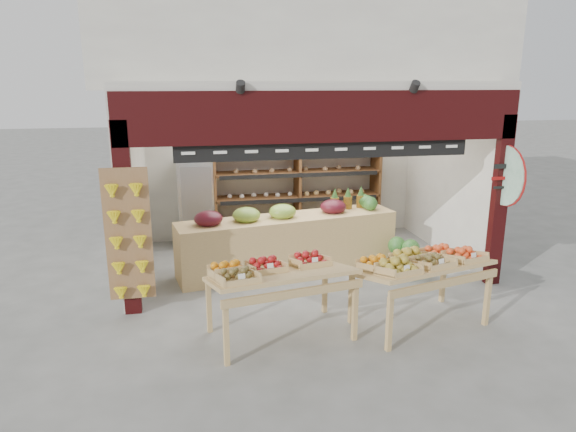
{
  "coord_description": "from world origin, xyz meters",
  "views": [
    {
      "loc": [
        -1.93,
        -7.93,
        3.12
      ],
      "look_at": [
        -0.39,
        -0.2,
        1.04
      ],
      "focal_mm": 32.0,
      "sensor_mm": 36.0,
      "label": 1
    }
  ],
  "objects_px": {
    "back_shelving": "(297,178)",
    "display_table_left": "(270,273)",
    "display_table_right": "(421,264)",
    "cardboard_stack": "(233,255)",
    "mid_counter": "(287,241)",
    "watermelon_pile": "(407,260)",
    "refrigerator": "(197,202)"
  },
  "relations": [
    {
      "from": "cardboard_stack",
      "to": "display_table_left",
      "type": "relative_size",
      "value": 0.54
    },
    {
      "from": "cardboard_stack",
      "to": "display_table_left",
      "type": "xyz_separation_m",
      "value": [
        0.24,
        -2.47,
        0.58
      ]
    },
    {
      "from": "back_shelving",
      "to": "mid_counter",
      "type": "distance_m",
      "value": 1.99
    },
    {
      "from": "display_table_right",
      "to": "watermelon_pile",
      "type": "height_order",
      "value": "display_table_right"
    },
    {
      "from": "display_table_left",
      "to": "back_shelving",
      "type": "bearing_deg",
      "value": 72.98
    },
    {
      "from": "display_table_right",
      "to": "cardboard_stack",
      "type": "bearing_deg",
      "value": 131.11
    },
    {
      "from": "back_shelving",
      "to": "watermelon_pile",
      "type": "bearing_deg",
      "value": -59.21
    },
    {
      "from": "mid_counter",
      "to": "display_table_right",
      "type": "xyz_separation_m",
      "value": [
        1.3,
        -2.32,
        0.33
      ]
    },
    {
      "from": "cardboard_stack",
      "to": "refrigerator",
      "type": "bearing_deg",
      "value": 109.79
    },
    {
      "from": "watermelon_pile",
      "to": "display_table_left",
      "type": "bearing_deg",
      "value": -146.8
    },
    {
      "from": "back_shelving",
      "to": "watermelon_pile",
      "type": "distance_m",
      "value": 2.88
    },
    {
      "from": "watermelon_pile",
      "to": "cardboard_stack",
      "type": "bearing_deg",
      "value": 165.02
    },
    {
      "from": "cardboard_stack",
      "to": "mid_counter",
      "type": "xyz_separation_m",
      "value": [
        0.91,
        -0.22,
        0.25
      ]
    },
    {
      "from": "back_shelving",
      "to": "display_table_left",
      "type": "distance_m",
      "value": 4.22
    },
    {
      "from": "back_shelving",
      "to": "refrigerator",
      "type": "distance_m",
      "value": 2.04
    },
    {
      "from": "display_table_left",
      "to": "cardboard_stack",
      "type": "bearing_deg",
      "value": 95.52
    },
    {
      "from": "refrigerator",
      "to": "cardboard_stack",
      "type": "distance_m",
      "value": 1.69
    },
    {
      "from": "mid_counter",
      "to": "display_table_left",
      "type": "xyz_separation_m",
      "value": [
        -0.67,
        -2.25,
        0.33
      ]
    },
    {
      "from": "display_table_left",
      "to": "watermelon_pile",
      "type": "relative_size",
      "value": 2.47
    },
    {
      "from": "cardboard_stack",
      "to": "display_table_right",
      "type": "relative_size",
      "value": 0.55
    },
    {
      "from": "back_shelving",
      "to": "display_table_right",
      "type": "relative_size",
      "value": 1.8
    },
    {
      "from": "back_shelving",
      "to": "cardboard_stack",
      "type": "relative_size",
      "value": 3.26
    },
    {
      "from": "mid_counter",
      "to": "watermelon_pile",
      "type": "xyz_separation_m",
      "value": [
        1.93,
        -0.54,
        -0.29
      ]
    },
    {
      "from": "mid_counter",
      "to": "cardboard_stack",
      "type": "bearing_deg",
      "value": 166.56
    },
    {
      "from": "cardboard_stack",
      "to": "mid_counter",
      "type": "relative_size",
      "value": 0.27
    },
    {
      "from": "mid_counter",
      "to": "display_table_right",
      "type": "height_order",
      "value": "mid_counter"
    },
    {
      "from": "back_shelving",
      "to": "display_table_left",
      "type": "bearing_deg",
      "value": -107.02
    },
    {
      "from": "back_shelving",
      "to": "cardboard_stack",
      "type": "xyz_separation_m",
      "value": [
        -1.47,
        -1.55,
        -0.98
      ]
    },
    {
      "from": "back_shelving",
      "to": "display_table_right",
      "type": "height_order",
      "value": "back_shelving"
    },
    {
      "from": "refrigerator",
      "to": "watermelon_pile",
      "type": "bearing_deg",
      "value": -31.0
    },
    {
      "from": "display_table_left",
      "to": "refrigerator",
      "type": "bearing_deg",
      "value": 101.08
    },
    {
      "from": "mid_counter",
      "to": "watermelon_pile",
      "type": "height_order",
      "value": "mid_counter"
    }
  ]
}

